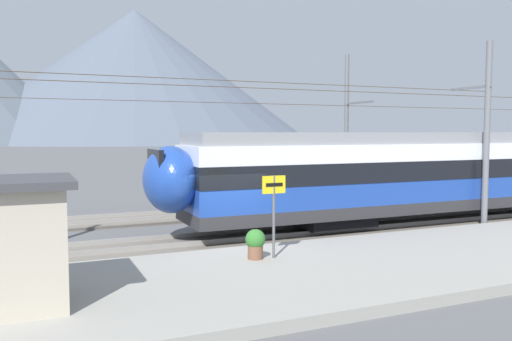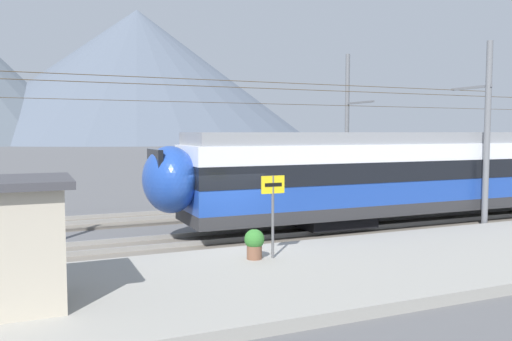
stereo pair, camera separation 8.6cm
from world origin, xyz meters
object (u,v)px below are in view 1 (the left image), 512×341
handbag_beside_passenger (53,287)px  potted_plant_platform_edge (255,242)px  catenary_mast_far_side (348,126)px  catenary_mast_mid (484,131)px  platform_sign (274,198)px  passenger_walking (19,256)px  train_near_platform (497,168)px

handbag_beside_passenger → potted_plant_platform_edge: 5.48m
catenary_mast_far_side → handbag_beside_passenger: size_ratio=115.37×
catenary_mast_mid → potted_plant_platform_edge: size_ratio=50.02×
platform_sign → potted_plant_platform_edge: platform_sign is taller
catenary_mast_mid → passenger_walking: catenary_mast_mid is taller
catenary_mast_mid → handbag_beside_passenger: size_ratio=115.37×
catenary_mast_far_side → passenger_walking: bearing=-142.8°
catenary_mast_far_side → potted_plant_platform_edge: 16.07m
train_near_platform → handbag_beside_passenger: bearing=-165.8°
train_near_platform → potted_plant_platform_edge: 14.10m
potted_plant_platform_edge → platform_sign: bearing=-11.0°
potted_plant_platform_edge → catenary_mast_mid: bearing=10.9°
platform_sign → passenger_walking: bearing=-170.2°
train_near_platform → catenary_mast_mid: size_ratio=0.74×
catenary_mast_mid → platform_sign: size_ratio=18.08×
train_near_platform → potted_plant_platform_edge: train_near_platform is taller
passenger_walking → train_near_platform: bearing=14.3°
train_near_platform → handbag_beside_passenger: 19.56m
train_near_platform → platform_sign: train_near_platform is taller
train_near_platform → catenary_mast_far_side: bearing=110.1°
platform_sign → handbag_beside_passenger: 6.18m
train_near_platform → handbag_beside_passenger: (-18.89, -4.76, -1.83)m
catenary_mast_far_side → platform_sign: 15.57m
catenary_mast_mid → catenary_mast_far_side: size_ratio=1.00×
potted_plant_platform_edge → train_near_platform: bearing=15.5°
catenary_mast_mid → potted_plant_platform_edge: bearing=-169.1°
train_near_platform → platform_sign: size_ratio=13.41×
passenger_walking → handbag_beside_passenger: size_ratio=4.59×
train_near_platform → platform_sign: bearing=-163.5°
handbag_beside_passenger → catenary_mast_mid: bearing=10.8°
platform_sign → handbag_beside_passenger: bearing=-171.1°
passenger_walking → potted_plant_platform_edge: 6.18m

